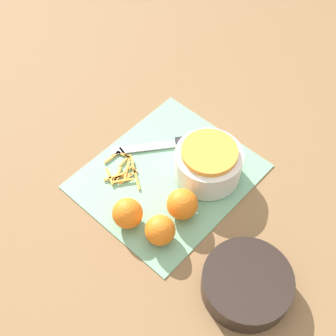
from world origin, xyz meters
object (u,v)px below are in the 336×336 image
Objects in this scene: knife at (183,142)px; orange_left at (182,204)px; bowl_dark at (247,284)px; orange_back at (160,230)px; bowl_speckled at (208,162)px; orange_right at (128,213)px.

orange_left is at bearing 79.73° from knife.
bowl_dark is 2.76× the size of orange_back.
orange_left is (0.12, 0.03, -0.01)m from bowl_speckled.
orange_right is at bearing 52.02° from knife.
orange_right reaches higher than orange_back.
bowl_speckled is 0.12m from knife.
orange_back is (-0.02, 0.08, -0.00)m from orange_right.
orange_back is at bearing 69.81° from knife.
knife is at bearing -105.91° from bowl_speckled.
bowl_dark is 0.21m from orange_back.
knife is (-0.20, -0.35, -0.02)m from bowl_dark.
knife is 0.28m from orange_back.
orange_left reaches higher than orange_back.
knife is 3.10× the size of orange_left.
bowl_speckled is 2.38× the size of orange_back.
bowl_speckled is 0.21m from orange_back.
knife is 0.26m from orange_right.
orange_right is 0.08m from orange_back.
orange_right is at bearing -11.89° from bowl_speckled.
bowl_dark is 0.41m from knife.
orange_back is at bearing -80.80° from bowl_dark.
orange_left is at bearing -102.15° from bowl_dark.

